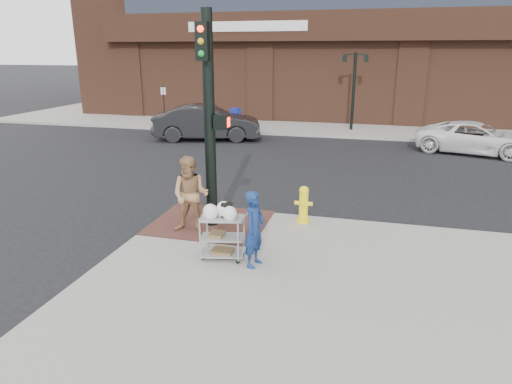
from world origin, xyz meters
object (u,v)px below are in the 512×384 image
(woman_blue, at_px, (254,229))
(sedan_dark, at_px, (207,123))
(fire_hydrant, at_px, (304,204))
(traffic_signal_pole, at_px, (210,116))
(lamp_post, at_px, (354,83))
(pedestrian_tan, at_px, (191,195))
(minivan_white, at_px, (476,138))
(utility_cart, at_px, (222,233))

(woman_blue, distance_m, sedan_dark, 14.30)
(fire_hydrant, bearing_deg, traffic_signal_pole, -161.05)
(lamp_post, bearing_deg, fire_hydrant, -91.39)
(woman_blue, relative_size, pedestrian_tan, 0.85)
(sedan_dark, bearing_deg, minivan_white, -104.36)
(traffic_signal_pole, distance_m, fire_hydrant, 3.14)
(utility_cart, xyz_separation_m, fire_hydrant, (1.30, 2.45, -0.06))
(traffic_signal_pole, relative_size, fire_hydrant, 5.29)
(fire_hydrant, bearing_deg, minivan_white, 60.87)
(pedestrian_tan, distance_m, utility_cart, 1.68)
(traffic_signal_pole, distance_m, pedestrian_tan, 1.88)
(utility_cart, bearing_deg, fire_hydrant, 62.07)
(traffic_signal_pole, height_order, minivan_white, traffic_signal_pole)
(lamp_post, height_order, woman_blue, lamp_post)
(lamp_post, relative_size, traffic_signal_pole, 0.80)
(woman_blue, distance_m, utility_cart, 0.77)
(lamp_post, relative_size, utility_cart, 3.33)
(fire_hydrant, bearing_deg, lamp_post, 88.61)
(utility_cart, bearing_deg, woman_blue, -11.82)
(lamp_post, height_order, minivan_white, lamp_post)
(minivan_white, bearing_deg, woman_blue, 169.68)
(lamp_post, distance_m, minivan_white, 7.08)
(traffic_signal_pole, xyz_separation_m, fire_hydrant, (2.12, 0.73, -2.20))
(woman_blue, xyz_separation_m, sedan_dark, (-5.85, 13.05, -0.07))
(minivan_white, xyz_separation_m, utility_cart, (-7.11, -12.88, 0.03))
(traffic_signal_pole, xyz_separation_m, pedestrian_tan, (-0.33, -0.55, -1.77))
(lamp_post, relative_size, woman_blue, 2.59)
(pedestrian_tan, height_order, fire_hydrant, pedestrian_tan)
(lamp_post, relative_size, fire_hydrant, 4.23)
(lamp_post, distance_m, utility_cart, 17.13)
(sedan_dark, bearing_deg, fire_hydrant, -162.70)
(traffic_signal_pole, relative_size, pedestrian_tan, 2.74)
(utility_cart, distance_m, fire_hydrant, 2.77)
(pedestrian_tan, bearing_deg, traffic_signal_pole, 56.13)
(pedestrian_tan, relative_size, fire_hydrant, 1.93)
(pedestrian_tan, xyz_separation_m, sedan_dark, (-3.97, 11.73, -0.21))
(traffic_signal_pole, bearing_deg, pedestrian_tan, -120.85)
(pedestrian_tan, bearing_deg, utility_cart, -48.38)
(woman_blue, height_order, sedan_dark, sedan_dark)
(traffic_signal_pole, relative_size, woman_blue, 3.23)
(lamp_post, relative_size, minivan_white, 0.83)
(pedestrian_tan, height_order, sedan_dark, pedestrian_tan)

